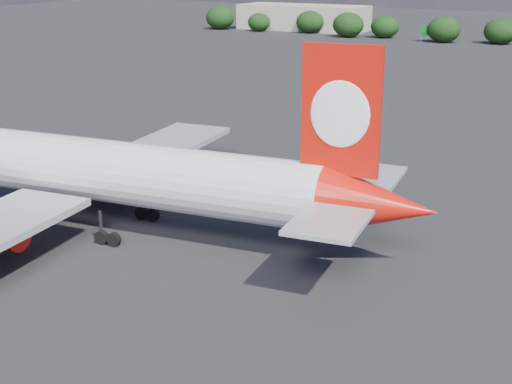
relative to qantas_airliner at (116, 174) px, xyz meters
The scene contains 4 objects.
ground 42.19m from the qantas_airliner, 88.71° to the left, with size 500.00×500.00×0.00m, color black.
qantas_airliner is the anchor object (origin of this frame).
terminal_building 185.29m from the qantas_airliner, 110.23° to the left, with size 42.00×16.00×8.00m.
highway_sign 158.79m from the qantas_airliner, 96.17° to the left, with size 6.00×0.30×4.50m.
Camera 1 is at (37.40, -26.99, 22.63)m, focal length 50.00 mm.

